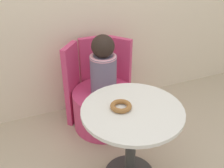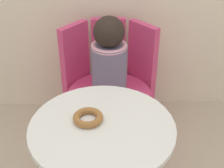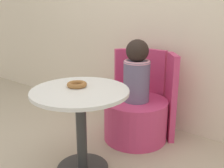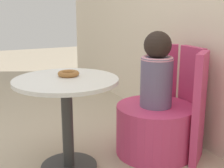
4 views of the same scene
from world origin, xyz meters
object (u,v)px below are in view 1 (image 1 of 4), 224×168
object	(u,v)px
tub_chair	(104,109)
donut	(121,106)
round_table	(132,128)
child_figure	(103,66)

from	to	relation	value
tub_chair	donut	world-z (taller)	donut
round_table	child_figure	distance (m)	0.67
round_table	child_figure	size ratio (longest dim) A/B	1.25
tub_chair	donut	bearing A→B (deg)	-100.08
round_table	donut	bearing A→B (deg)	150.12
round_table	child_figure	world-z (taller)	child_figure
round_table	child_figure	xyz separation A→B (m)	(0.04, 0.65, 0.16)
child_figure	donut	xyz separation A→B (m)	(-0.11, -0.61, 0.01)
tub_chair	child_figure	xyz separation A→B (m)	(0.00, 0.00, 0.44)
tub_chair	donut	distance (m)	0.77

